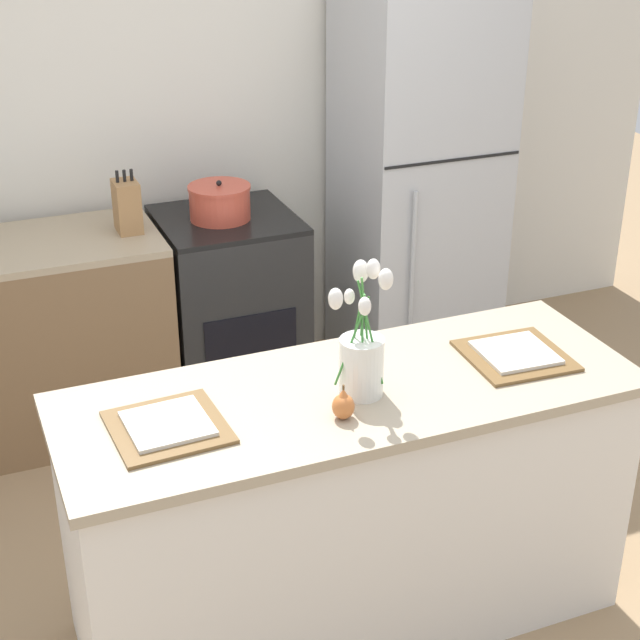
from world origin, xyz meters
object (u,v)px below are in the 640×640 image
flower_vase (362,353)px  knife_block (127,206)px  plate_setting_left (168,426)px  plate_setting_right (515,355)px  refrigerator (417,187)px  pear_figurine (343,405)px  cooking_pot (220,202)px  stove_range (230,308)px

flower_vase → knife_block: size_ratio=1.60×
plate_setting_left → plate_setting_right: 1.15m
refrigerator → pear_figurine: size_ratio=16.92×
refrigerator → plate_setting_left: 2.29m
cooking_pot → knife_block: knife_block is taller
pear_figurine → knife_block: (-0.25, 1.73, 0.07)m
flower_vase → plate_setting_left: 0.60m
refrigerator → plate_setting_right: bearing=-106.5°
plate_setting_left → cooking_pot: size_ratio=1.20×
stove_range → pear_figurine: 1.82m
stove_range → cooking_pot: 0.53m
stove_range → plate_setting_left: plate_setting_left is taller
plate_setting_left → knife_block: (0.24, 1.60, 0.11)m
refrigerator → knife_block: refrigerator is taller
cooking_pot → plate_setting_right: bearing=-72.6°
refrigerator → knife_block: 1.39m
stove_range → pear_figurine: (-0.19, -1.75, 0.49)m
plate_setting_right → knife_block: size_ratio=1.23×
pear_figurine → knife_block: knife_block is taller
cooking_pot → knife_block: bearing=179.9°
flower_vase → pear_figurine: 0.18m
plate_setting_left → plate_setting_right: (1.15, 0.00, 0.00)m
refrigerator → pear_figurine: 2.08m
flower_vase → pear_figurine: size_ratio=3.97×
pear_figurine → cooking_pot: cooking_pot is taller
pear_figurine → plate_setting_right: 0.68m
knife_block → cooking_pot: bearing=-0.1°
pear_figurine → plate_setting_right: size_ratio=0.33×
refrigerator → plate_setting_left: bearing=-135.1°
plate_setting_right → cooking_pot: cooking_pot is taller
flower_vase → cooking_pot: flower_vase is taller
knife_block → plate_setting_right: bearing=-60.4°
stove_range → pear_figurine: pear_figurine is taller
stove_range → refrigerator: size_ratio=0.49×
knife_block → pear_figurine: bearing=-81.9°
stove_range → cooking_pot: bearing=-157.4°
plate_setting_right → knife_block: knife_block is taller
flower_vase → plate_setting_right: size_ratio=1.30×
plate_setting_left → knife_block: bearing=81.6°
flower_vase → plate_setting_left: size_ratio=1.30×
plate_setting_right → flower_vase: bearing=-177.7°
plate_setting_right → refrigerator: bearing=73.5°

